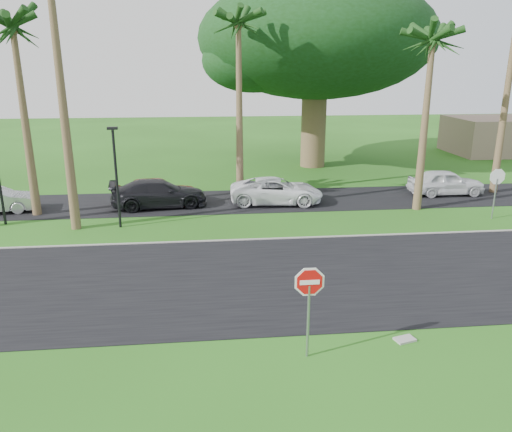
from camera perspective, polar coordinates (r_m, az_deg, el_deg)
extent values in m
plane|color=#225214|center=(16.03, 1.89, -10.03)|extent=(120.00, 120.00, 0.00)
cube|color=black|center=(17.81, 1.01, -7.11)|extent=(120.00, 8.00, 0.02)
cube|color=black|center=(27.69, -1.60, 1.72)|extent=(120.00, 5.00, 0.02)
cube|color=gray|center=(21.55, -0.28, -2.70)|extent=(120.00, 0.12, 0.06)
cylinder|color=gray|center=(13.03, 5.98, -11.91)|extent=(0.07, 0.07, 2.00)
cylinder|color=white|center=(12.54, 6.13, -7.50)|extent=(1.05, 0.02, 1.05)
cylinder|color=red|center=(12.54, 6.13, -7.50)|extent=(0.90, 0.02, 0.90)
cube|color=white|center=(12.54, 6.13, -7.50)|extent=(0.50, 0.02, 0.12)
cylinder|color=gray|center=(26.94, 25.59, 1.79)|extent=(0.07, 0.07, 2.00)
cylinder|color=white|center=(26.70, 25.88, 4.06)|extent=(1.05, 0.02, 1.05)
cylinder|color=red|center=(26.70, 25.88, 4.06)|extent=(0.90, 0.02, 0.90)
cube|color=white|center=(26.70, 25.88, 4.06)|extent=(0.50, 0.02, 0.12)
cone|color=brown|center=(26.69, -24.85, 9.44)|extent=(0.44, 0.44, 9.00)
cone|color=brown|center=(23.48, -21.24, 12.11)|extent=(0.44, 0.44, 11.50)
cone|color=brown|center=(28.33, -1.92, 11.82)|extent=(0.44, 0.44, 9.50)
cone|color=brown|center=(26.70, 18.69, 9.57)|extent=(0.44, 0.44, 8.50)
cone|color=brown|center=(32.05, 26.81, 12.91)|extent=(0.44, 0.44, 12.00)
cylinder|color=brown|center=(37.27, 6.59, 10.24)|extent=(1.80, 1.80, 6.00)
ellipsoid|color=black|center=(37.06, 6.92, 19.49)|extent=(16.50, 16.50, 8.25)
cylinder|color=black|center=(23.54, -15.63, 3.99)|extent=(0.12, 0.12, 4.50)
cube|color=black|center=(23.16, -16.09, 9.62)|extent=(0.45, 0.25, 0.12)
cube|color=gray|center=(48.18, 27.07, 8.22)|extent=(10.00, 6.00, 3.00)
imported|color=#A2160D|center=(27.27, -11.29, 2.77)|extent=(4.58, 2.23, 1.51)
imported|color=black|center=(26.85, -11.04, 2.51)|extent=(5.23, 2.67, 1.45)
imported|color=white|center=(27.09, 2.36, 2.87)|extent=(5.19, 2.77, 1.39)
imported|color=silver|center=(30.94, 20.88, 3.60)|extent=(4.29, 1.75, 1.46)
cube|color=gray|center=(14.69, 16.64, -13.36)|extent=(0.62, 0.48, 0.06)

